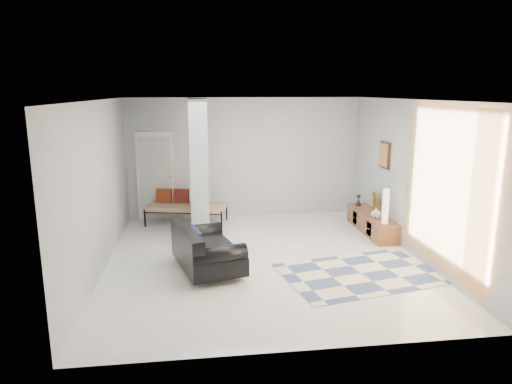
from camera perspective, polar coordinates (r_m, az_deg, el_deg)
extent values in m
plane|color=white|center=(8.28, 0.94, -8.32)|extent=(6.00, 6.00, 0.00)
plane|color=white|center=(7.74, 1.01, 11.44)|extent=(6.00, 6.00, 0.00)
plane|color=#B9BBBE|center=(10.83, -1.36, 4.31)|extent=(6.00, 0.00, 6.00)
plane|color=#B9BBBE|center=(5.04, 6.00, -5.45)|extent=(6.00, 0.00, 6.00)
plane|color=#B9BBBE|center=(7.97, -18.97, 0.65)|extent=(0.00, 6.00, 6.00)
plane|color=#B9BBBE|center=(8.72, 19.15, 1.61)|extent=(0.00, 6.00, 6.00)
cube|color=#B8BEC0|center=(9.38, -7.14, 2.94)|extent=(0.35, 1.20, 2.80)
cube|color=white|center=(10.83, -12.45, 1.99)|extent=(0.85, 0.06, 2.04)
plane|color=#FFAA43|center=(7.69, 22.42, 0.33)|extent=(0.00, 2.55, 2.55)
cube|color=#3C2310|center=(9.82, 15.80, 4.47)|extent=(0.04, 0.45, 0.55)
cube|color=brown|center=(10.04, 14.25, -3.75)|extent=(0.45, 1.90, 0.40)
cube|color=#3C2310|center=(9.59, 13.98, -4.51)|extent=(0.02, 0.25, 0.28)
cube|color=#3C2310|center=(10.34, 12.29, -3.17)|extent=(0.02, 0.25, 0.28)
cube|color=gold|center=(10.24, 14.77, -1.14)|extent=(0.09, 0.32, 0.40)
cube|color=silver|center=(9.56, 14.70, -2.98)|extent=(0.04, 0.10, 0.12)
cylinder|color=silver|center=(7.17, -7.27, -11.43)|extent=(0.05, 0.05, 0.10)
cylinder|color=silver|center=(8.30, -9.59, -8.07)|extent=(0.05, 0.05, 0.10)
cylinder|color=silver|center=(7.36, -1.91, -10.66)|extent=(0.05, 0.05, 0.10)
cylinder|color=silver|center=(8.47, -4.93, -7.52)|extent=(0.05, 0.05, 0.10)
cube|color=black|center=(7.74, -6.03, -7.94)|extent=(1.26, 1.68, 0.30)
cube|color=black|center=(7.55, -8.65, -5.90)|extent=(0.58, 1.50, 0.36)
cylinder|color=black|center=(7.10, -4.61, -7.87)|extent=(0.90, 0.49, 0.28)
cylinder|color=black|center=(8.24, -7.32, -5.00)|extent=(0.90, 0.49, 0.28)
cube|color=black|center=(7.57, -7.77, -5.66)|extent=(0.28, 0.57, 0.31)
cylinder|color=black|center=(10.39, -13.73, -3.16)|extent=(0.04, 0.04, 0.40)
cylinder|color=black|center=(9.97, -4.33, -3.51)|extent=(0.04, 0.04, 0.40)
cylinder|color=black|center=(11.04, -12.54, -2.18)|extent=(0.04, 0.04, 0.40)
cylinder|color=black|center=(10.64, -3.68, -2.46)|extent=(0.04, 0.04, 0.40)
cube|color=beige|center=(10.43, -8.68, -1.86)|extent=(1.86, 1.10, 0.12)
cube|color=maroon|center=(10.67, -11.42, -0.43)|extent=(0.37, 0.24, 0.33)
cube|color=maroon|center=(10.56, -9.32, -0.48)|extent=(0.37, 0.24, 0.33)
cube|color=maroon|center=(10.46, -7.18, -0.53)|extent=(0.37, 0.24, 0.33)
cube|color=beige|center=(7.82, 12.98, -9.90)|extent=(2.81, 2.15, 0.01)
cylinder|color=white|center=(9.27, 15.89, -1.70)|extent=(0.13, 0.13, 0.69)
imported|color=white|center=(9.65, 14.77, -2.52)|extent=(0.23, 0.23, 0.22)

